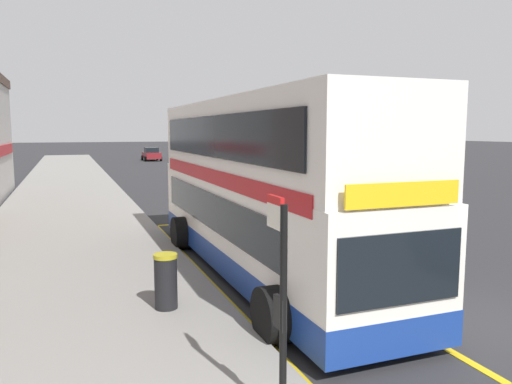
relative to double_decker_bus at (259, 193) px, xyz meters
The scene contains 9 objects.
ground_plane 27.32m from the double_decker_bus, 84.83° to the left, with size 260.00×260.00×0.00m, color #28282B.
pavement_near 27.58m from the double_decker_bus, 99.51° to the left, with size 6.00×76.00×0.14m, color gray.
double_decker_bus is the anchor object (origin of this frame).
bus_bay_markings 2.07m from the double_decker_bus, 119.73° to the left, with size 2.87×14.11×0.01m.
bus_stop_sign 6.76m from the double_decker_bus, 109.20° to the right, with size 0.09×0.51×2.72m.
parked_car_maroon_across 49.62m from the double_decker_bus, 84.09° to the left, with size 2.09×4.20×1.62m.
parked_car_teal_kerbside 28.36m from the double_decker_bus, 74.55° to the left, with size 2.09×4.20×1.62m.
parked_car_white_far 16.93m from the double_decker_bus, 63.79° to the left, with size 2.09×4.20×1.62m.
litter_bin 3.84m from the double_decker_bus, 142.41° to the right, with size 0.47×0.47×1.10m.
Camera 1 is at (-7.01, -6.74, 3.64)m, focal length 34.55 mm.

